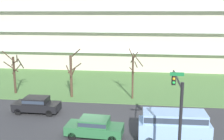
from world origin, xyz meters
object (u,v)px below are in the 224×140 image
Objects in this scene: tree_left at (72,74)px; sedan_black_near_left at (37,104)px; traffic_signal_mast at (177,104)px; tree_center at (133,74)px; van_blue_center_left at (174,124)px; sedan_green_center_right at (94,127)px; tree_far_left at (15,72)px.

tree_left is 5.93m from sedan_black_near_left.
traffic_signal_mast is at bearing -50.90° from tree_left.
tree_center is 1.09× the size of van_blue_center_left.
tree_left is 16.29m from traffic_signal_mast.
tree_left is at bearing 117.74° from sedan_green_center_right.
tree_center is at bearing 79.21° from sedan_green_center_right.
van_blue_center_left is at bearing 160.84° from sedan_black_near_left.
tree_left reaches higher than sedan_black_near_left.
van_blue_center_left is 0.91× the size of traffic_signal_mast.
tree_left is 1.07× the size of van_blue_center_left.
traffic_signal_mast reaches higher than sedan_black_near_left.
tree_left reaches higher than van_blue_center_left.
tree_far_left is 21.71m from traffic_signal_mast.
tree_far_left is 7.05m from tree_left.
tree_center is at bearing 1.03° from tree_left.
tree_far_left is at bearing 176.08° from tree_left.
van_blue_center_left is 6.01m from sedan_green_center_right.
van_blue_center_left is 1.17× the size of sedan_green_center_right.
tree_far_left is 20.27m from van_blue_center_left.
sedan_green_center_right is at bearing 146.01° from sedan_black_near_left.
tree_far_left reaches higher than van_blue_center_left.
sedan_black_near_left is 0.77× the size of traffic_signal_mast.
tree_left is at bearing -111.00° from sedan_black_near_left.
sedan_black_near_left is (-2.08, -5.24, -1.82)m from tree_left.
tree_far_left is at bearing 178.53° from tree_center.
sedan_black_near_left is (4.95, -5.72, -1.85)m from tree_far_left.
van_blue_center_left is at bearing -43.06° from tree_left.
tree_left is at bearing -3.92° from tree_far_left.
van_blue_center_left reaches higher than sedan_green_center_right.
tree_left is (7.03, -0.48, -0.03)m from tree_far_left.
tree_far_left is 7.79m from sedan_black_near_left.
van_blue_center_left is at bearing 3.24° from sedan_green_center_right.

